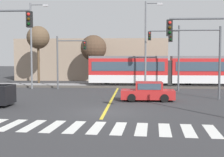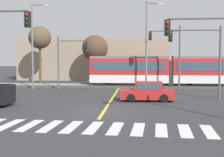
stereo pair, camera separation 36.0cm
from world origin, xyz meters
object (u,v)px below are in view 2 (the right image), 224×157
(traffic_light_near_right, at_px, (209,47))
(street_lamp_west, at_px, (34,41))
(light_rail_tram, at_px, (170,69))
(street_lamp_centre, at_px, (148,41))
(sedan_crossing, at_px, (147,92))
(bare_tree_far_west, at_px, (40,38))
(traffic_light_far_left, at_px, (68,55))
(traffic_light_far_right, at_px, (170,49))
(traffic_light_mid_right, at_px, (202,50))
(bare_tree_west, at_px, (95,48))

(traffic_light_near_right, xyz_separation_m, street_lamp_west, (-15.21, 15.58, 1.21))
(light_rail_tram, distance_m, street_lamp_west, 15.72)
(street_lamp_west, distance_m, street_lamp_centre, 12.35)
(sedan_crossing, bearing_deg, bare_tree_far_west, 130.68)
(traffic_light_far_left, distance_m, bare_tree_far_west, 9.86)
(traffic_light_far_right, relative_size, traffic_light_near_right, 1.08)
(traffic_light_mid_right, xyz_separation_m, traffic_light_far_left, (-12.68, 7.16, -0.30))
(bare_tree_west, bearing_deg, bare_tree_far_west, -172.02)
(traffic_light_near_right, relative_size, street_lamp_centre, 0.66)
(traffic_light_far_right, bearing_deg, light_rail_tram, 83.52)
(light_rail_tram, distance_m, traffic_light_near_right, 19.09)
(traffic_light_far_right, distance_m, bare_tree_far_west, 18.50)
(light_rail_tram, distance_m, bare_tree_west, 11.22)
(sedan_crossing, bearing_deg, street_lamp_west, 144.97)
(traffic_light_near_right, bearing_deg, bare_tree_west, 111.82)
(traffic_light_far_right, relative_size, street_lamp_west, 0.72)
(traffic_light_near_right, distance_m, street_lamp_centre, 16.36)
(street_lamp_west, height_order, bare_tree_far_west, street_lamp_west)
(street_lamp_centre, bearing_deg, bare_tree_far_west, 152.98)
(light_rail_tram, bearing_deg, bare_tree_far_west, 165.74)
(traffic_light_mid_right, bearing_deg, bare_tree_west, 124.63)
(traffic_light_far_right, bearing_deg, bare_tree_west, 133.62)
(bare_tree_far_west, bearing_deg, traffic_light_far_left, -54.08)
(street_lamp_centre, bearing_deg, traffic_light_far_right, -29.90)
(sedan_crossing, distance_m, bare_tree_far_west, 21.96)
(bare_tree_far_west, bearing_deg, sedan_crossing, -49.32)
(traffic_light_far_left, height_order, street_lamp_centre, street_lamp_centre)
(light_rail_tram, height_order, sedan_crossing, light_rail_tram)
(street_lamp_centre, bearing_deg, traffic_light_far_left, -176.29)
(traffic_light_far_left, xyz_separation_m, bare_tree_west, (1.67, 8.79, 0.94))
(street_lamp_west, relative_size, bare_tree_far_west, 1.22)
(traffic_light_mid_right, height_order, bare_tree_west, bare_tree_west)
(light_rail_tram, distance_m, traffic_light_mid_right, 10.93)
(street_lamp_west, bearing_deg, traffic_light_mid_right, -23.69)
(light_rail_tram, height_order, street_lamp_west, street_lamp_west)
(street_lamp_centre, distance_m, bare_tree_west, 10.73)
(traffic_light_far_left, bearing_deg, light_rail_tram, 17.30)
(traffic_light_mid_right, relative_size, bare_tree_far_west, 0.78)
(traffic_light_far_left, distance_m, traffic_light_near_right, 19.24)
(traffic_light_far_left, bearing_deg, sedan_crossing, -45.44)
(sedan_crossing, relative_size, traffic_light_far_left, 0.73)
(sedan_crossing, height_order, traffic_light_near_right, traffic_light_near_right)
(traffic_light_far_right, bearing_deg, traffic_light_mid_right, -73.09)
(street_lamp_west, bearing_deg, bare_tree_far_west, 103.22)
(traffic_light_near_right, relative_size, bare_tree_west, 0.96)
(traffic_light_far_left, height_order, traffic_light_near_right, traffic_light_near_right)
(traffic_light_far_right, relative_size, bare_tree_west, 1.04)
(traffic_light_near_right, bearing_deg, traffic_light_far_right, 92.60)
(traffic_light_far_right, xyz_separation_m, bare_tree_west, (-9.05, 9.50, 0.36))
(light_rail_tram, relative_size, street_lamp_west, 1.99)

